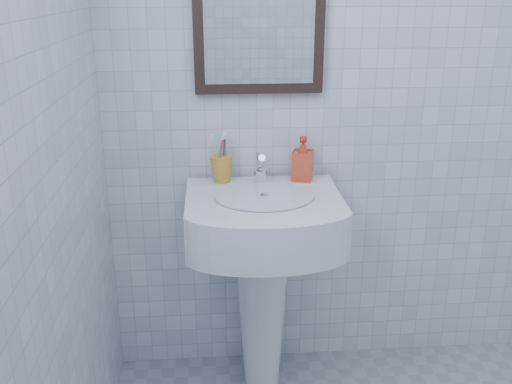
{
  "coord_description": "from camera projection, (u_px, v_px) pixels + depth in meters",
  "views": [
    {
      "loc": [
        -0.66,
        -1.05,
        1.64
      ],
      "look_at": [
        -0.51,
        0.86,
        0.94
      ],
      "focal_mm": 40.0,
      "sensor_mm": 36.0,
      "label": 1
    }
  ],
  "objects": [
    {
      "name": "wall_back",
      "position": [
        375.0,
        88.0,
        2.29
      ],
      "size": [
        2.2,
        0.02,
        2.5
      ],
      "primitive_type": "cube",
      "color": "silver",
      "rests_on": "ground"
    },
    {
      "name": "washbasin",
      "position": [
        263.0,
        260.0,
        2.28
      ],
      "size": [
        0.59,
        0.43,
        0.9
      ],
      "color": "white",
      "rests_on": "ground"
    },
    {
      "name": "faucet",
      "position": [
        261.0,
        170.0,
        2.26
      ],
      "size": [
        0.05,
        0.12,
        0.13
      ],
      "color": "silver",
      "rests_on": "washbasin"
    },
    {
      "name": "toothbrush_cup",
      "position": [
        221.0,
        169.0,
        2.27
      ],
      "size": [
        0.1,
        0.1,
        0.11
      ],
      "primitive_type": null,
      "rotation": [
        0.0,
        0.0,
        0.13
      ],
      "color": "gold",
      "rests_on": "washbasin"
    },
    {
      "name": "soap_dispenser",
      "position": [
        303.0,
        159.0,
        2.29
      ],
      "size": [
        0.1,
        0.1,
        0.18
      ],
      "primitive_type": "imported",
      "rotation": [
        0.0,
        0.0,
        -0.32
      ],
      "color": "red",
      "rests_on": "washbasin"
    },
    {
      "name": "wall_mirror",
      "position": [
        259.0,
        11.0,
        2.14
      ],
      "size": [
        0.5,
        0.04,
        0.62
      ],
      "color": "black",
      "rests_on": "wall_back"
    }
  ]
}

